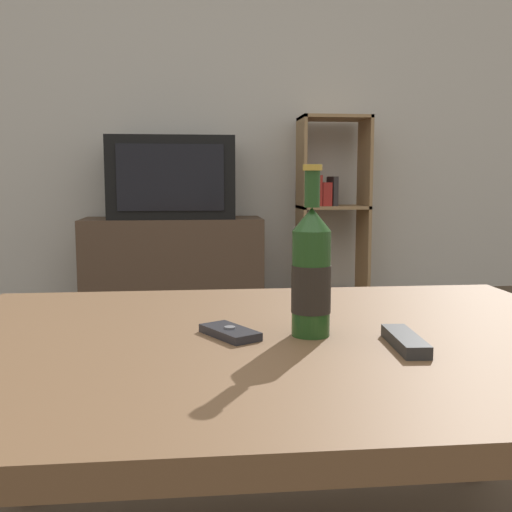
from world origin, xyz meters
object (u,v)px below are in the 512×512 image
object	(u,v)px
remote_control	(405,341)
tv_stand	(173,259)
cell_phone	(230,332)
beer_bottle	(311,273)
television	(172,178)
bookshelf	(330,204)

from	to	relation	value
remote_control	tv_stand	bearing A→B (deg)	102.56
cell_phone	remote_control	world-z (taller)	remote_control
beer_bottle	remote_control	xyz separation A→B (m)	(0.14, -0.09, -0.10)
beer_bottle	cell_phone	world-z (taller)	beer_bottle
television	beer_bottle	size ratio (longest dim) A/B	2.62
bookshelf	cell_phone	size ratio (longest dim) A/B	9.03
television	cell_phone	xyz separation A→B (m)	(0.19, -2.73, -0.27)
tv_stand	beer_bottle	distance (m)	2.79
bookshelf	television	bearing A→B (deg)	-175.88
television	bookshelf	size ratio (longest dim) A/B	0.66
remote_control	beer_bottle	bearing A→B (deg)	150.15
television	beer_bottle	distance (m)	2.77
television	cell_phone	distance (m)	2.75
television	remote_control	xyz separation A→B (m)	(0.46, -2.83, -0.27)
television	bookshelf	world-z (taller)	bookshelf
tv_stand	remote_control	distance (m)	2.88
beer_bottle	cell_phone	xyz separation A→B (m)	(-0.14, 0.01, -0.10)
television	beer_bottle	world-z (taller)	television
tv_stand	bookshelf	world-z (taller)	bookshelf
cell_phone	remote_control	bearing A→B (deg)	-49.89
tv_stand	television	size ratio (longest dim) A/B	1.45
television	remote_control	size ratio (longest dim) A/B	5.07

